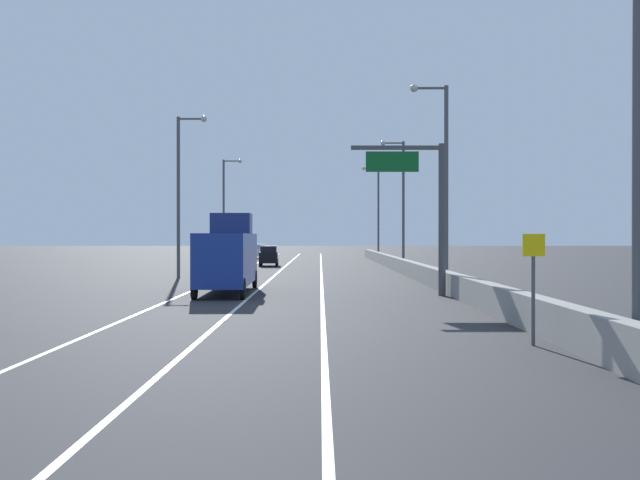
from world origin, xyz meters
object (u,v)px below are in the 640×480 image
(speed_advisory_sign, at_px, (536,280))
(lamp_post_left_mid, at_px, (184,186))
(lamp_post_left_near, at_px, (5,122))
(lamp_post_left_far, at_px, (229,204))
(car_black_1, at_px, (272,256))
(lamp_post_right_near, at_px, (631,82))
(box_truck, at_px, (231,256))
(car_white_2, at_px, (262,251))
(lamp_post_right_fourth, at_px, (379,207))
(car_gray_0, at_px, (233,259))
(lamp_post_right_third, at_px, (404,196))
(overhead_sign_gantry, at_px, (430,200))
(lamp_post_right_second, at_px, (445,173))

(speed_advisory_sign, relative_size, lamp_post_left_mid, 0.26)
(speed_advisory_sign, bearing_deg, lamp_post_left_near, 168.61)
(lamp_post_left_far, bearing_deg, lamp_post_left_mid, -88.81)
(lamp_post_left_near, relative_size, car_black_1, 2.53)
(lamp_post_left_near, bearing_deg, speed_advisory_sign, -11.39)
(lamp_post_right_near, distance_m, box_truck, 24.91)
(car_white_2, bearing_deg, box_truck, -86.88)
(lamp_post_right_fourth, distance_m, car_white_2, 17.49)
(car_gray_0, distance_m, car_black_1, 10.39)
(box_truck, bearing_deg, lamp_post_left_mid, 109.60)
(lamp_post_right_fourth, distance_m, box_truck, 53.64)
(lamp_post_right_near, relative_size, lamp_post_right_third, 1.00)
(lamp_post_right_fourth, bearing_deg, lamp_post_right_third, -89.31)
(lamp_post_right_third, height_order, lamp_post_left_mid, same)
(car_black_1, bearing_deg, speed_advisory_sign, -78.59)
(overhead_sign_gantry, distance_m, car_gray_0, 29.72)
(overhead_sign_gantry, height_order, lamp_post_left_mid, lamp_post_left_mid)
(car_gray_0, bearing_deg, speed_advisory_sign, -72.82)
(box_truck, bearing_deg, lamp_post_left_near, -108.25)
(lamp_post_right_fourth, xyz_separation_m, car_black_1, (-11.91, -17.43, -5.49))
(lamp_post_right_near, bearing_deg, overhead_sign_gantry, 95.17)
(overhead_sign_gantry, xyz_separation_m, lamp_post_left_far, (-15.65, 45.25, 1.75))
(box_truck, bearing_deg, car_white_2, 93.12)
(overhead_sign_gantry, xyz_separation_m, car_white_2, (-13.29, 61.30, -3.79))
(car_gray_0, xyz_separation_m, car_black_1, (2.62, 10.05, -0.01))
(lamp_post_right_third, bearing_deg, lamp_post_right_second, -90.81)
(lamp_post_right_fourth, height_order, lamp_post_left_near, same)
(lamp_post_left_mid, bearing_deg, lamp_post_right_near, -64.62)
(lamp_post_right_second, relative_size, car_white_2, 2.77)
(lamp_post_right_third, xyz_separation_m, car_black_1, (-12.21, 7.11, -5.49))
(car_black_1, relative_size, car_white_2, 1.10)
(lamp_post_left_far, xyz_separation_m, box_truck, (5.60, -43.44, -4.57))
(overhead_sign_gantry, bearing_deg, lamp_post_right_third, 86.33)
(overhead_sign_gantry, bearing_deg, box_truck, 169.81)
(lamp_post_right_second, bearing_deg, lamp_post_right_near, -89.45)
(speed_advisory_sign, distance_m, car_white_2, 79.27)
(speed_advisory_sign, xyz_separation_m, lamp_post_right_second, (1.10, 21.67, 4.72))
(overhead_sign_gantry, bearing_deg, lamp_post_right_near, -84.83)
(lamp_post_left_near, xyz_separation_m, box_truck, (5.09, 15.44, -4.57))
(box_truck, bearing_deg, lamp_post_right_near, -61.13)
(speed_advisory_sign, xyz_separation_m, lamp_post_left_near, (-15.58, 3.14, 4.72))
(car_white_2, distance_m, box_truck, 59.59)
(lamp_post_left_far, height_order, car_black_1, lamp_post_left_far)
(lamp_post_right_third, xyz_separation_m, box_truck, (-11.93, -27.63, -4.57))
(overhead_sign_gantry, height_order, car_white_2, overhead_sign_gantry)
(overhead_sign_gantry, relative_size, lamp_post_right_near, 0.66)
(lamp_post_right_second, xyz_separation_m, lamp_post_left_far, (-17.19, 40.35, 0.00))
(lamp_post_left_near, xyz_separation_m, lamp_post_left_far, (-0.51, 58.88, 0.00))
(lamp_post_right_near, relative_size, car_white_2, 2.77)
(lamp_post_left_mid, height_order, car_white_2, lamp_post_left_mid)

